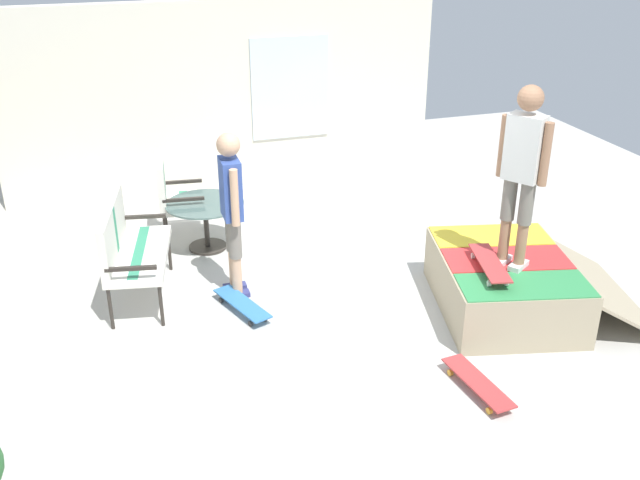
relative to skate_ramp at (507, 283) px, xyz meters
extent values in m
cube|color=beige|center=(0.50, 1.42, -0.33)|extent=(12.00, 12.00, 0.10)
cube|color=silver|center=(4.30, 1.92, 1.00)|extent=(0.20, 6.00, 2.55)
cube|color=silver|center=(4.19, 1.02, 1.07)|extent=(0.03, 1.10, 1.40)
cube|color=tan|center=(0.01, 0.03, -0.01)|extent=(1.87, 1.58, 0.55)
cube|color=#338C4C|center=(-0.52, 0.16, 0.27)|extent=(0.79, 1.28, 0.01)
cube|color=red|center=(0.01, 0.03, 0.27)|extent=(0.79, 1.28, 0.01)
cube|color=yellow|center=(0.53, -0.10, 0.27)|extent=(0.79, 1.28, 0.01)
cylinder|color=#B2B2B7|center=(0.15, 0.60, 0.24)|extent=(1.53, 0.42, 0.05)
cube|color=tan|center=(-0.22, -0.90, -0.03)|extent=(1.72, 1.13, 0.46)
cylinder|color=#2D2823|center=(0.72, 3.29, -0.06)|extent=(0.04, 0.04, 0.44)
cylinder|color=#2D2823|center=(1.87, 3.07, -0.06)|extent=(0.04, 0.04, 0.44)
cylinder|color=#2D2823|center=(0.81, 3.75, -0.06)|extent=(0.04, 0.04, 0.44)
cylinder|color=#2D2823|center=(1.96, 3.53, -0.06)|extent=(0.04, 0.04, 0.44)
cube|color=silver|center=(1.34, 3.41, 0.20)|extent=(1.33, 0.78, 0.08)
cube|color=#338C66|center=(1.34, 3.41, 0.24)|extent=(1.21, 0.33, 0.00)
cube|color=silver|center=(1.38, 3.64, 0.49)|extent=(1.24, 0.32, 0.50)
cube|color=#338C66|center=(1.38, 3.64, 0.49)|extent=(0.11, 0.10, 0.46)
cube|color=#2D2823|center=(0.75, 3.53, 0.36)|extent=(0.13, 0.47, 0.04)
cube|color=#2D2823|center=(1.93, 3.30, 0.36)|extent=(0.13, 0.47, 0.04)
cylinder|color=#2D2823|center=(2.28, 2.58, -0.06)|extent=(0.04, 0.04, 0.44)
cylinder|color=#2D2823|center=(2.82, 2.52, -0.06)|extent=(0.04, 0.04, 0.44)
cylinder|color=#2D2823|center=(2.34, 3.05, -0.06)|extent=(0.04, 0.04, 0.44)
cylinder|color=#2D2823|center=(2.88, 2.99, -0.06)|extent=(0.04, 0.04, 0.44)
cube|color=silver|center=(2.58, 2.79, 0.20)|extent=(0.68, 0.62, 0.08)
cube|color=#338C66|center=(2.58, 2.79, 0.24)|extent=(0.59, 0.17, 0.00)
cube|color=silver|center=(2.61, 3.02, 0.49)|extent=(0.63, 0.15, 0.50)
cube|color=#338C66|center=(2.61, 3.02, 0.49)|extent=(0.11, 0.10, 0.46)
cube|color=#2D2823|center=(2.29, 2.82, 0.36)|extent=(0.09, 0.47, 0.04)
cube|color=#2D2823|center=(2.87, 2.75, 0.36)|extent=(0.09, 0.47, 0.04)
cylinder|color=#2D2823|center=(2.29, 2.58, 0.00)|extent=(0.06, 0.06, 0.55)
cylinder|color=#2D2823|center=(2.29, 2.58, -0.26)|extent=(0.44, 0.44, 0.03)
cylinder|color=#4C6660|center=(2.29, 2.58, 0.28)|extent=(0.90, 0.90, 0.02)
cube|color=navy|center=(1.05, 2.49, -0.25)|extent=(0.11, 0.24, 0.05)
cylinder|color=tan|center=(1.05, 2.49, -0.03)|extent=(0.10, 0.10, 0.41)
cylinder|color=slate|center=(1.05, 2.49, 0.38)|extent=(0.13, 0.13, 0.41)
cube|color=navy|center=(1.22, 2.49, -0.25)|extent=(0.11, 0.24, 0.05)
cylinder|color=tan|center=(1.22, 2.49, -0.03)|extent=(0.10, 0.10, 0.41)
cylinder|color=slate|center=(1.22, 2.49, 0.38)|extent=(0.13, 0.13, 0.41)
cube|color=#334C99|center=(1.13, 2.49, 0.88)|extent=(0.32, 0.19, 0.60)
sphere|color=tan|center=(1.13, 2.49, 1.32)|extent=(0.23, 0.23, 0.23)
cylinder|color=tan|center=(0.93, 2.49, 0.86)|extent=(0.08, 0.08, 0.57)
cylinder|color=tan|center=(1.33, 2.48, 0.86)|extent=(0.08, 0.08, 0.57)
cube|color=silver|center=(-0.06, 0.13, 0.31)|extent=(0.22, 0.26, 0.05)
cylinder|color=#9E7051|center=(-0.06, 0.13, 0.53)|extent=(0.10, 0.10, 0.41)
cylinder|color=slate|center=(-0.06, 0.13, 0.94)|extent=(0.13, 0.13, 0.41)
cube|color=silver|center=(-0.20, 0.04, 0.31)|extent=(0.22, 0.26, 0.05)
cylinder|color=#9E7051|center=(-0.20, 0.04, 0.53)|extent=(0.10, 0.10, 0.41)
cylinder|color=slate|center=(-0.20, 0.04, 0.94)|extent=(0.13, 0.13, 0.41)
cube|color=silver|center=(-0.13, 0.08, 1.44)|extent=(0.37, 0.33, 0.60)
sphere|color=#9E7051|center=(-0.13, 0.08, 1.89)|extent=(0.23, 0.23, 0.23)
cylinder|color=#9E7051|center=(0.04, 0.19, 1.42)|extent=(0.08, 0.08, 0.57)
cylinder|color=#9E7051|center=(-0.30, -0.02, 1.42)|extent=(0.08, 0.08, 0.57)
cube|color=#3372B2|center=(0.74, 2.51, -0.19)|extent=(0.82, 0.45, 0.02)
cylinder|color=#333333|center=(1.03, 2.53, -0.25)|extent=(0.06, 0.05, 0.06)
cylinder|color=#333333|center=(0.98, 2.68, -0.25)|extent=(0.06, 0.05, 0.06)
cylinder|color=#333333|center=(0.50, 2.34, -0.25)|extent=(0.06, 0.05, 0.06)
cylinder|color=#333333|center=(0.45, 2.49, -0.25)|extent=(0.06, 0.05, 0.06)
cube|color=#B23838|center=(-1.13, 0.93, -0.19)|extent=(0.82, 0.28, 0.02)
cylinder|color=gold|center=(-0.84, 0.88, -0.25)|extent=(0.06, 0.04, 0.06)
cylinder|color=gold|center=(-0.86, 1.04, -0.25)|extent=(0.06, 0.04, 0.06)
cylinder|color=gold|center=(-1.40, 0.82, -0.25)|extent=(0.06, 0.04, 0.06)
cylinder|color=gold|center=(-1.41, 0.98, -0.25)|extent=(0.06, 0.04, 0.06)
cube|color=#B23838|center=(-0.19, 0.34, 0.37)|extent=(0.82, 0.39, 0.01)
cylinder|color=silver|center=(0.07, 0.19, 0.31)|extent=(0.06, 0.04, 0.06)
cylinder|color=silver|center=(0.10, 0.35, 0.31)|extent=(0.06, 0.04, 0.06)
cylinder|color=silver|center=(-0.48, 0.33, 0.31)|extent=(0.06, 0.04, 0.06)
cylinder|color=silver|center=(-0.44, 0.49, 0.31)|extent=(0.06, 0.04, 0.06)
camera|label=1|loc=(-5.38, 3.68, 3.42)|focal=40.52mm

